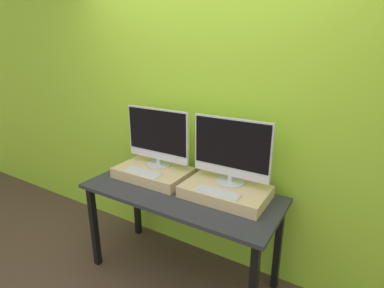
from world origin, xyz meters
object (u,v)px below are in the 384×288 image
at_px(monitor_right, 231,150).
at_px(keyboard_right, 218,192).
at_px(keyboard_left, 143,172).
at_px(monitor_left, 158,137).

height_order(monitor_right, keyboard_right, monitor_right).
bearing_deg(keyboard_left, keyboard_right, 0.00).
height_order(keyboard_left, monitor_right, monitor_right).
height_order(monitor_left, keyboard_right, monitor_left).
bearing_deg(keyboard_right, monitor_left, 162.85).
bearing_deg(keyboard_right, keyboard_left, 180.00).
distance_m(monitor_right, keyboard_right, 0.33).
height_order(monitor_left, monitor_right, same).
height_order(monitor_left, keyboard_left, monitor_left).
distance_m(monitor_left, monitor_right, 0.68).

